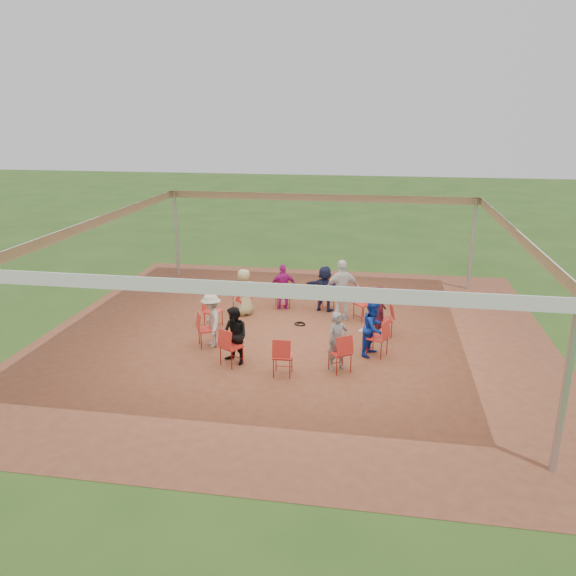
% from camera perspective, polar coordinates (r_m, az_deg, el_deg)
% --- Properties ---
extents(ground, '(80.00, 80.00, 0.00)m').
position_cam_1_polar(ground, '(14.66, 0.74, -4.91)').
color(ground, '#2B4B17').
rests_on(ground, ground).
extents(dirt_patch, '(13.00, 13.00, 0.00)m').
position_cam_1_polar(dirt_patch, '(14.66, 0.74, -4.89)').
color(dirt_patch, brown).
rests_on(dirt_patch, ground).
extents(tent, '(10.33, 10.33, 3.00)m').
position_cam_1_polar(tent, '(13.94, 0.78, 4.15)').
color(tent, '#B2B2B7').
rests_on(tent, ground).
extents(chair_0, '(0.57, 0.56, 0.90)m').
position_cam_1_polar(chair_0, '(13.53, 9.08, -5.04)').
color(chair_0, red).
rests_on(chair_0, ground).
extents(chair_1, '(0.51, 0.49, 0.90)m').
position_cam_1_polar(chair_1, '(14.73, 9.70, -3.19)').
color(chair_1, red).
rests_on(chair_1, ground).
extents(chair_2, '(0.61, 0.61, 0.90)m').
position_cam_1_polar(chair_2, '(15.82, 7.64, -1.64)').
color(chair_2, red).
rests_on(chair_2, ground).
extents(chair_3, '(0.52, 0.53, 0.90)m').
position_cam_1_polar(chair_3, '(16.51, 3.89, -0.71)').
color(chair_3, red).
rests_on(chair_3, ground).
extents(chair_4, '(0.54, 0.55, 0.90)m').
position_cam_1_polar(chair_4, '(16.63, -0.54, -0.52)').
color(chair_4, red).
rests_on(chair_4, ground).
extents(chair_5, '(0.61, 0.60, 0.90)m').
position_cam_1_polar(chair_5, '(16.17, -4.70, -1.12)').
color(chair_5, red).
rests_on(chair_5, ground).
extents(chair_6, '(0.48, 0.47, 0.90)m').
position_cam_1_polar(chair_6, '(15.22, -7.61, -2.41)').
color(chair_6, red).
rests_on(chair_6, ground).
extents(chair_7, '(0.58, 0.57, 0.90)m').
position_cam_1_polar(chair_7, '(14.02, -8.23, -4.19)').
color(chair_7, red).
rests_on(chair_7, ground).
extents(chair_8, '(0.59, 0.59, 0.90)m').
position_cam_1_polar(chair_8, '(12.94, -5.76, -5.96)').
color(chair_8, red).
rests_on(chair_8, ground).
extents(chair_9, '(0.43, 0.45, 0.90)m').
position_cam_1_polar(chair_9, '(12.40, -0.54, -6.95)').
color(chair_9, red).
rests_on(chair_9, ground).
extents(chair_10, '(0.60, 0.60, 0.90)m').
position_cam_1_polar(chair_10, '(12.63, 5.30, -6.56)').
color(chair_10, red).
rests_on(chair_10, ground).
extents(person_seated_0, '(0.60, 0.75, 1.35)m').
position_cam_1_polar(person_seated_0, '(13.49, 8.65, -4.03)').
color(person_seated_0, navy).
rests_on(person_seated_0, ground).
extents(person_seated_1, '(0.40, 0.54, 1.35)m').
position_cam_1_polar(person_seated_1, '(14.63, 9.28, -2.34)').
color(person_seated_1, '#3A101C').
rests_on(person_seated_1, ground).
extents(person_seated_2, '(1.33, 0.77, 1.35)m').
position_cam_1_polar(person_seated_2, '(16.33, 3.76, -0.05)').
color(person_seated_2, '#171D3D').
rests_on(person_seated_2, ground).
extents(person_seated_3, '(0.88, 0.63, 1.35)m').
position_cam_1_polar(person_seated_3, '(16.45, -0.49, 0.12)').
color(person_seated_3, '#9C1574').
rests_on(person_seated_3, ground).
extents(person_seated_4, '(0.70, 0.75, 1.35)m').
position_cam_1_polar(person_seated_4, '(16.01, -4.47, -0.43)').
color(person_seated_4, tan).
rests_on(person_seated_4, ground).
extents(person_seated_5, '(0.78, 0.98, 1.35)m').
position_cam_1_polar(person_seated_5, '(13.95, -7.78, -3.25)').
color(person_seated_5, '#ADA69A').
rests_on(person_seated_5, ground).
extents(person_seated_6, '(0.76, 0.66, 1.35)m').
position_cam_1_polar(person_seated_6, '(12.93, -5.41, -4.86)').
color(person_seated_6, black).
rests_on(person_seated_6, ground).
extents(person_seated_7, '(0.59, 0.55, 1.35)m').
position_cam_1_polar(person_seated_7, '(12.63, 5.06, -5.40)').
color(person_seated_7, slate).
rests_on(person_seated_7, ground).
extents(standing_person, '(1.12, 0.80, 1.73)m').
position_cam_1_polar(standing_person, '(15.58, 5.54, -0.23)').
color(standing_person, silver).
rests_on(standing_person, ground).
extents(cable_coil, '(0.36, 0.36, 0.03)m').
position_cam_1_polar(cable_coil, '(15.42, 1.25, -3.68)').
color(cable_coil, black).
rests_on(cable_coil, ground).
extents(laptop, '(0.34, 0.38, 0.21)m').
position_cam_1_polar(laptop, '(13.57, 8.01, -4.08)').
color(laptop, '#B7B7BC').
rests_on(laptop, ground).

